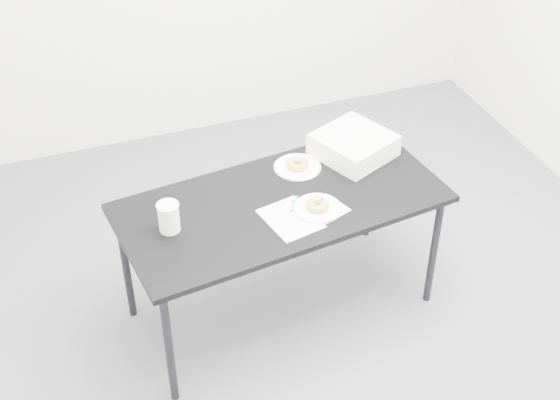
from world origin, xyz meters
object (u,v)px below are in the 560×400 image
object	(u,v)px
plate_near	(318,208)
donut_near	(318,205)
table	(282,209)
bakery_box	(354,145)
pen	(294,204)
scorecard	(291,219)
donut_far	(297,164)
plate_far	(297,167)
coffee_cup	(169,217)

from	to	relation	value
plate_near	donut_near	xyz separation A→B (m)	(0.00, 0.00, 0.02)
table	bakery_box	distance (m)	0.53
table	pen	world-z (taller)	pen
table	plate_near	size ratio (longest dim) A/B	7.12
plate_near	table	bearing A→B (deg)	138.05
pen	plate_near	size ratio (longest dim) A/B	0.56
scorecard	donut_far	bearing A→B (deg)	52.64
scorecard	table	bearing A→B (deg)	74.57
donut_near	plate_far	xyz separation A→B (m)	(0.03, 0.34, -0.02)
coffee_cup	bakery_box	size ratio (longest dim) A/B	0.42
table	plate_near	distance (m)	0.19
scorecard	coffee_cup	xyz separation A→B (m)	(-0.53, 0.11, 0.07)
donut_far	scorecard	bearing A→B (deg)	-115.47
donut_far	table	bearing A→B (deg)	-126.59
pen	table	bearing A→B (deg)	72.26
table	scorecard	world-z (taller)	scorecard
donut_near	donut_far	xyz separation A→B (m)	(0.03, 0.34, -0.00)
donut_far	coffee_cup	bearing A→B (deg)	-160.32
table	pen	xyz separation A→B (m)	(0.04, -0.05, 0.06)
donut_far	bakery_box	bearing A→B (deg)	2.31
donut_near	bakery_box	bearing A→B (deg)	46.27
table	donut_near	xyz separation A→B (m)	(0.13, -0.12, 0.08)
donut_near	bakery_box	distance (m)	0.49
donut_near	donut_far	bearing A→B (deg)	84.65
bakery_box	pen	bearing A→B (deg)	-169.69
donut_far	bakery_box	size ratio (longest dim) A/B	0.32
plate_far	donut_far	xyz separation A→B (m)	(0.00, 0.00, 0.02)
donut_near	bakery_box	world-z (taller)	bakery_box
table	bakery_box	xyz separation A→B (m)	(0.47, 0.23, 0.11)
coffee_cup	scorecard	bearing A→B (deg)	-11.96
plate_near	pen	bearing A→B (deg)	144.72
scorecard	donut_near	bearing A→B (deg)	-2.66
table	scorecard	xyz separation A→B (m)	(-0.01, -0.14, 0.05)
pen	bakery_box	world-z (taller)	bakery_box
plate_near	coffee_cup	distance (m)	0.67
bakery_box	coffee_cup	bearing A→B (deg)	171.03
pen	bakery_box	bearing A→B (deg)	-20.95
pen	coffee_cup	xyz separation A→B (m)	(-0.58, 0.02, 0.06)
scorecard	donut_far	size ratio (longest dim) A/B	2.49
donut_near	donut_far	distance (m)	0.34
table	coffee_cup	bearing A→B (deg)	176.19
bakery_box	plate_near	bearing A→B (deg)	-157.36
donut_near	coffee_cup	distance (m)	0.67
table	bakery_box	world-z (taller)	bakery_box
table	scorecard	size ratio (longest dim) A/B	5.87
pen	bakery_box	size ratio (longest dim) A/B	0.37
table	coffee_cup	distance (m)	0.55
plate_far	coffee_cup	distance (m)	0.74
coffee_cup	bakery_box	distance (m)	1.03
scorecard	coffee_cup	bearing A→B (deg)	156.15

